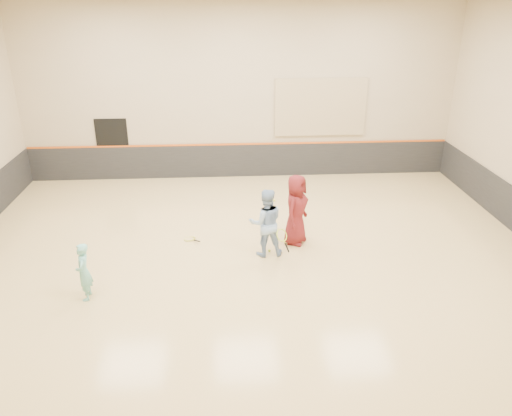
{
  "coord_description": "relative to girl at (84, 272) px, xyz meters",
  "views": [
    {
      "loc": [
        -0.58,
        -11.22,
        6.24
      ],
      "look_at": [
        0.18,
        0.4,
        1.15
      ],
      "focal_mm": 35.0,
      "sensor_mm": 36.0,
      "label": 1
    }
  ],
  "objects": [
    {
      "name": "girl",
      "position": [
        0.0,
        0.0,
        0.0
      ],
      "size": [
        0.36,
        0.51,
        1.33
      ],
      "primitive_type": "imported",
      "rotation": [
        0.0,
        0.0,
        -1.48
      ],
      "color": "#70C2BC",
      "rests_on": "floor"
    },
    {
      "name": "instructor",
      "position": [
        4.1,
        1.74,
        0.23
      ],
      "size": [
        0.92,
        0.74,
        1.79
      ],
      "primitive_type": "imported",
      "rotation": [
        0.0,
        0.0,
        3.22
      ],
      "color": "#8CACD8",
      "rests_on": "floor"
    },
    {
      "name": "acoustic_panel",
      "position": [
        6.49,
        7.64,
        1.84
      ],
      "size": [
        3.2,
        0.08,
        2.0
      ],
      "primitive_type": "cube",
      "color": "tan",
      "rests_on": "wall_back"
    },
    {
      "name": "room",
      "position": [
        3.69,
        1.69,
        0.15
      ],
      "size": [
        15.04,
        12.04,
        6.22
      ],
      "color": "tan",
      "rests_on": "ground"
    },
    {
      "name": "wainscot_back",
      "position": [
        3.69,
        7.66,
        -0.06
      ],
      "size": [
        14.9,
        0.04,
        1.2
      ],
      "primitive_type": "cube",
      "color": "#232326",
      "rests_on": "floor"
    },
    {
      "name": "ball_under_racket",
      "position": [
        4.2,
        1.85,
        -0.63
      ],
      "size": [
        0.07,
        0.07,
        0.07
      ],
      "primitive_type": "sphere",
      "color": "#A9C52E",
      "rests_on": "floor"
    },
    {
      "name": "held_racket",
      "position": [
        4.47,
        1.44,
        0.01
      ],
      "size": [
        0.43,
        0.43,
        0.66
      ],
      "primitive_type": null,
      "color": "#C7E632",
      "rests_on": "instructor"
    },
    {
      "name": "ball_in_hand",
      "position": [
        5.05,
        2.23,
        0.55
      ],
      "size": [
        0.07,
        0.07,
        0.07
      ],
      "primitive_type": "sphere",
      "color": "#B5D531",
      "rests_on": "young_man"
    },
    {
      "name": "spare_racket",
      "position": [
        2.09,
        2.69,
        -0.59
      ],
      "size": [
        0.71,
        0.71,
        0.15
      ],
      "primitive_type": null,
      "color": "gold",
      "rests_on": "floor"
    },
    {
      "name": "ball_beside_spare",
      "position": [
        4.67,
        5.22,
        -0.63
      ],
      "size": [
        0.07,
        0.07,
        0.07
      ],
      "primitive_type": "sphere",
      "color": "#D2E034",
      "rests_on": "floor"
    },
    {
      "name": "doorway",
      "position": [
        -0.81,
        7.67,
        0.44
      ],
      "size": [
        1.1,
        0.05,
        2.2
      ],
      "primitive_type": "cube",
      "color": "black",
      "rests_on": "floor"
    },
    {
      "name": "young_man",
      "position": [
        4.95,
        2.36,
        0.29
      ],
      "size": [
        0.98,
        1.11,
        1.91
      ],
      "primitive_type": "imported",
      "rotation": [
        0.0,
        0.0,
        1.07
      ],
      "color": "maroon",
      "rests_on": "floor"
    },
    {
      "name": "accent_stripe",
      "position": [
        3.69,
        7.65,
        0.56
      ],
      "size": [
        14.9,
        0.03,
        0.06
      ],
      "primitive_type": "cube",
      "color": "#D85914",
      "rests_on": "wall_back"
    }
  ]
}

